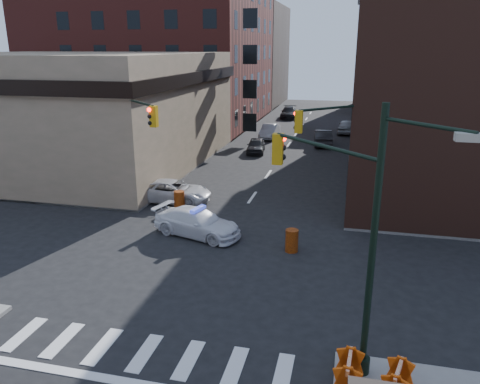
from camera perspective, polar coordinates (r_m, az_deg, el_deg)
The scene contains 28 objects.
ground at distance 21.73m, azimuth -4.02°, elevation -8.61°, with size 140.00×140.00×0.00m, color black.
sidewalk_nw at distance 59.72m, azimuth -15.99°, elevation 7.58°, with size 34.00×54.50×0.15m, color gray.
bank_building at distance 42.26m, azimuth -19.96°, elevation 9.52°, with size 22.00×22.00×9.00m, color #957C62.
apartment_block at distance 63.57m, azimuth -9.84°, elevation 19.33°, with size 25.00×25.00×24.00m, color maroon.
commercial_row_ne at distance 41.79m, azimuth 23.62°, elevation 12.50°, with size 14.00×34.00×14.00m, color #47261C.
filler_nw at distance 83.57m, azimuth -1.95°, elevation 16.28°, with size 20.00×18.00×16.00m, color #50443B.
filler_ne at distance 77.12m, azimuth 19.93°, elevation 13.72°, with size 16.00×16.00×12.00m, color maroon.
signal_pole_se at distance 13.97m, azimuth 12.80°, elevation -3.53°, with size 5.40×5.27×8.00m.
signal_pole_nw at distance 27.21m, azimuth -12.74°, elevation 5.98°, with size 3.58×3.67×8.00m.
signal_pole_ne at distance 24.52m, azimuth 12.79°, elevation 4.76°, with size 3.67×3.58×8.00m.
tree_ne_near at distance 45.04m, azimuth 15.39°, elevation 9.05°, with size 3.00×3.00×4.85m.
tree_ne_far at distance 52.98m, azimuth 15.18°, elevation 10.22°, with size 3.00×3.00×4.85m.
police_car at distance 24.55m, azimuth -5.24°, elevation -3.74°, with size 1.95×4.80×1.39m, color white.
pickup at distance 30.02m, azimuth -8.22°, elevation 0.09°, with size 2.29×4.96×1.38m, color silver.
parked_car_wnear at distance 43.79m, azimuth 1.95°, elevation 5.68°, with size 1.57×3.90×1.33m, color black.
parked_car_wfar at distance 50.97m, azimuth 3.63°, elevation 7.39°, with size 1.57×4.50×1.48m, color #96979E.
parked_car_wdeep at distance 66.03m, azimuth 5.97°, elevation 9.61°, with size 2.11×5.20×1.51m, color black.
parked_car_enear at distance 47.76m, azimuth 10.08°, elevation 6.55°, with size 1.67×4.78×1.58m, color black.
parked_car_efar at distance 55.09m, azimuth 12.83°, elevation 7.79°, with size 1.85×4.59×1.56m, color #919499.
pedestrian_a at distance 30.94m, azimuth -11.85°, elevation 1.01°, with size 0.62×0.40×1.69m, color black.
pedestrian_b at distance 33.30m, azimuth -15.73°, elevation 1.90°, with size 0.83×0.65×1.72m, color black.
pedestrian_c at distance 31.18m, azimuth -20.64°, elevation 0.36°, with size 0.98×0.41×1.68m, color black.
barrel_road at distance 22.75m, azimuth 6.33°, elevation -5.91°, with size 0.62×0.62×1.11m, color #D05D09.
barrel_bank at distance 28.61m, azimuth -7.41°, elevation -1.00°, with size 0.63×0.63×1.13m, color red.
barricade_se_a at distance 14.71m, azimuth 18.63°, elevation -20.95°, with size 1.16×0.58×0.87m, color red, non-canonical shape.
barricade_se_b at distance 14.62m, azimuth 13.08°, elevation -20.56°, with size 1.23×0.61×0.92m, color red, non-canonical shape.
barricade_nw_a at distance 31.13m, azimuth -15.11°, elevation 0.22°, with size 1.35×0.67×1.01m, color #C65F09, non-canonical shape.
barricade_nw_b at distance 31.47m, azimuth -18.65°, elevation -0.07°, with size 1.14×0.57×0.86m, color orange, non-canonical shape.
Camera 1 is at (5.98, -18.62, 9.48)m, focal length 35.00 mm.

